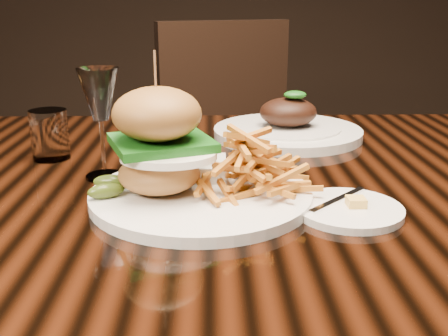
{
  "coord_description": "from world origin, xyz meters",
  "views": [
    {
      "loc": [
        -0.03,
        -0.79,
        1.02
      ],
      "look_at": [
        -0.02,
        -0.15,
        0.81
      ],
      "focal_mm": 42.0,
      "sensor_mm": 36.0,
      "label": 1
    }
  ],
  "objects_px": {
    "far_dish": "(288,128)",
    "dining_table": "(233,220)",
    "wine_glass": "(99,99)",
    "chair_far": "(237,150)",
    "burger_plate": "(198,162)"
  },
  "relations": [
    {
      "from": "far_dish",
      "to": "chair_far",
      "type": "height_order",
      "value": "chair_far"
    },
    {
      "from": "dining_table",
      "to": "wine_glass",
      "type": "bearing_deg",
      "value": -178.95
    },
    {
      "from": "dining_table",
      "to": "far_dish",
      "type": "relative_size",
      "value": 5.36
    },
    {
      "from": "wine_glass",
      "to": "dining_table",
      "type": "bearing_deg",
      "value": 1.05
    },
    {
      "from": "wine_glass",
      "to": "chair_far",
      "type": "relative_size",
      "value": 0.18
    },
    {
      "from": "dining_table",
      "to": "burger_plate",
      "type": "height_order",
      "value": "burger_plate"
    },
    {
      "from": "far_dish",
      "to": "chair_far",
      "type": "bearing_deg",
      "value": 96.19
    },
    {
      "from": "dining_table",
      "to": "chair_far",
      "type": "xyz_separation_m",
      "value": [
        0.05,
        0.89,
        -0.13
      ]
    },
    {
      "from": "far_dish",
      "to": "dining_table",
      "type": "bearing_deg",
      "value": -116.39
    },
    {
      "from": "burger_plate",
      "to": "wine_glass",
      "type": "distance_m",
      "value": 0.19
    },
    {
      "from": "burger_plate",
      "to": "far_dish",
      "type": "bearing_deg",
      "value": 55.27
    },
    {
      "from": "burger_plate",
      "to": "far_dish",
      "type": "distance_m",
      "value": 0.39
    },
    {
      "from": "dining_table",
      "to": "wine_glass",
      "type": "distance_m",
      "value": 0.28
    },
    {
      "from": "dining_table",
      "to": "chair_far",
      "type": "distance_m",
      "value": 0.9
    },
    {
      "from": "dining_table",
      "to": "chair_far",
      "type": "height_order",
      "value": "chair_far"
    }
  ]
}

